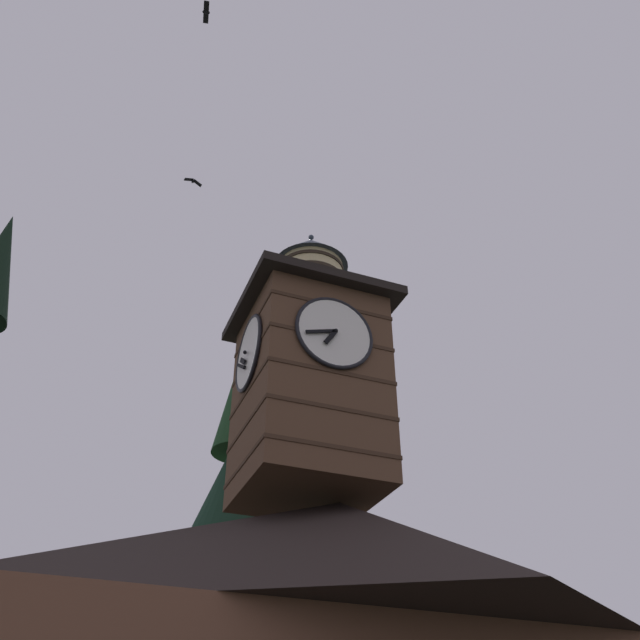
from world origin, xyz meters
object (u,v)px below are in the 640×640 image
object	(u,v)px
clock_tower	(309,374)
flying_bird_high	(193,181)
pine_tree_behind	(227,636)
flying_bird_low	(206,12)
moon	(296,610)

from	to	relation	value
clock_tower	flying_bird_high	xyz separation A→B (m)	(3.11, -3.98, 9.61)
pine_tree_behind	flying_bird_low	bearing A→B (deg)	66.54
flying_bird_low	clock_tower	bearing A→B (deg)	-137.14
clock_tower	flying_bird_high	world-z (taller)	flying_bird_high
flying_bird_high	flying_bird_low	bearing A→B (deg)	80.76
pine_tree_behind	flying_bird_high	size ratio (longest dim) A/B	23.79
clock_tower	pine_tree_behind	size ratio (longest dim) A/B	0.50
clock_tower	moon	world-z (taller)	moon
pine_tree_behind	moon	size ratio (longest dim) A/B	10.03
moon	pine_tree_behind	bearing A→B (deg)	67.61
moon	flying_bird_low	size ratio (longest dim) A/B	2.62
pine_tree_behind	flying_bird_high	world-z (taller)	flying_bird_high
moon	flying_bird_high	distance (m)	43.56
pine_tree_behind	flying_bird_high	distance (m)	15.24
clock_tower	pine_tree_behind	bearing A→B (deg)	-87.91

